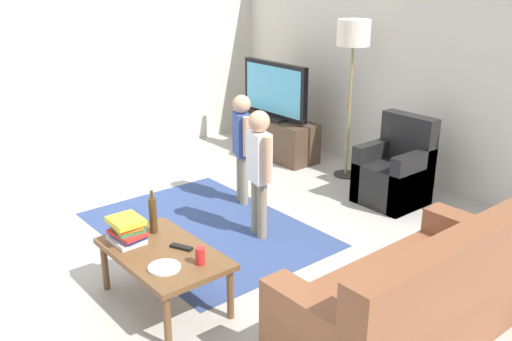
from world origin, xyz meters
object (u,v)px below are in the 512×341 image
child_near_tv (242,139)px  bottle (153,215)px  child_center (259,162)px  book_stack (127,230)px  soda_can (200,256)px  tv_stand (275,137)px  armchair (396,174)px  tv_remote (181,247)px  floor_lamp (353,42)px  tv (275,91)px  coffee_table (163,257)px  plate (164,267)px  couch (418,306)px

child_near_tv → bottle: size_ratio=3.33×
child_center → book_stack: (0.13, -1.35, -0.18)m
child_near_tv → book_stack: child_near_tv is taller
book_stack → soda_can: bearing=20.5°
child_near_tv → tv_stand: bearing=126.3°
bottle → armchair: bearing=86.4°
tv_remote → floor_lamp: bearing=84.8°
tv_stand → tv: bearing=-90.0°
armchair → coffee_table: 2.82m
child_center → plate: child_center is taller
floor_lamp → soda_can: floor_lamp is taller
tv → child_near_tv: tv is taller
armchair → soda_can: bearing=-80.7°
tv_stand → soda_can: size_ratio=10.00×
couch → book_stack: bearing=-147.1°
couch → child_near_tv: 2.65m
coffee_table → bottle: 0.37m
tv → coffee_table: (2.05, -2.84, -0.48)m
armchair → bottle: bearing=-93.6°
tv → plate: size_ratio=5.00×
child_near_tv → bottle: (0.82, -1.49, -0.11)m
floor_lamp → bottle: floor_lamp is taller
tv → book_stack: bearing=-59.2°
coffee_table → soda_can: (0.32, 0.10, 0.11)m
child_near_tv → tv_remote: (1.17, -1.47, -0.25)m
child_center → bottle: (0.12, -1.13, -0.13)m
floor_lamp → child_near_tv: size_ratio=1.57×
child_center → bottle: bearing=-84.1°
couch → floor_lamp: floor_lamp is taller
book_stack → bottle: bottle is taller
coffee_table → soda_can: bearing=17.4°
floor_lamp → book_stack: bearing=-77.7°
floor_lamp → tv_remote: bearing=-70.6°
couch → book_stack: couch is taller
couch → armchair: (-1.57, 1.83, 0.01)m
couch → book_stack: 2.07m
tv_stand → bottle: size_ratio=3.53×
coffee_table → plate: 0.26m
child_near_tv → soda_can: 2.08m
bottle → tv_stand: bearing=122.4°
armchair → couch: bearing=-49.4°
tv → armchair: tv is taller
armchair → tv: bearing=179.4°
child_near_tv → tv_remote: 1.89m
couch → armchair: size_ratio=2.00×
couch → soda_can: (-1.12, -0.89, 0.19)m
floor_lamp → book_stack: size_ratio=5.99×
tv_remote → soda_can: soda_can is taller
coffee_table → soda_can: size_ratio=8.33×
bottle → tv_remote: 0.38m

